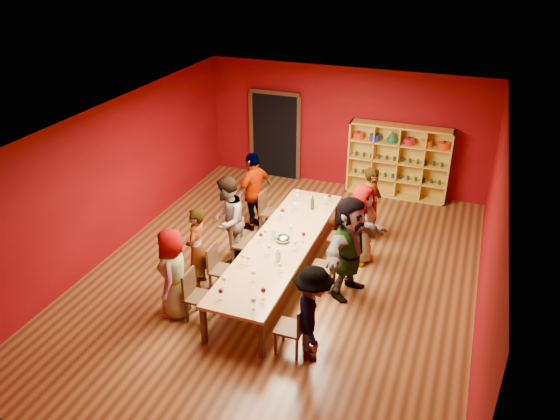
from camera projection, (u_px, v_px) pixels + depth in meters
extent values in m
cube|color=#4E2C14|center=(281.00, 277.00, 10.33)|extent=(7.10, 9.10, 0.02)
cube|color=#650509|center=(345.00, 128.00, 13.40)|extent=(7.10, 0.02, 3.00)
cube|color=#650509|center=(137.00, 382.00, 5.89)|extent=(7.10, 0.02, 3.00)
cube|color=#650509|center=(114.00, 177.00, 10.73)|extent=(0.02, 9.10, 3.00)
cube|color=#650509|center=(491.00, 241.00, 8.55)|extent=(0.02, 9.10, 3.00)
cube|color=white|center=(282.00, 124.00, 8.95)|extent=(7.10, 9.10, 0.02)
cube|color=#A67C45|center=(281.00, 243.00, 10.00)|extent=(1.10, 4.50, 0.06)
cube|color=#321F10|center=(204.00, 325.00, 8.52)|extent=(0.08, 0.08, 0.69)
cube|color=#321F10|center=(295.00, 207.00, 12.13)|extent=(0.08, 0.08, 0.69)
cube|color=#321F10|center=(262.00, 340.00, 8.21)|extent=(0.08, 0.08, 0.69)
cube|color=#321F10|center=(337.00, 214.00, 11.83)|extent=(0.08, 0.08, 0.69)
cube|color=black|center=(276.00, 136.00, 14.08)|extent=(1.20, 0.14, 2.20)
cube|color=#321F10|center=(275.00, 93.00, 13.50)|extent=(1.32, 0.06, 0.10)
cube|color=#321F10|center=(252.00, 134.00, 14.23)|extent=(0.10, 0.06, 2.20)
cube|color=#321F10|center=(299.00, 140.00, 13.82)|extent=(0.10, 0.06, 2.20)
cube|color=gold|center=(350.00, 155.00, 13.41)|extent=(0.04, 0.40, 1.80)
cube|color=gold|center=(449.00, 168.00, 12.68)|extent=(0.04, 0.40, 1.80)
cube|color=gold|center=(402.00, 126.00, 12.64)|extent=(2.40, 0.40, 0.04)
cube|color=gold|center=(395.00, 195.00, 13.45)|extent=(2.40, 0.40, 0.04)
cube|color=gold|center=(399.00, 159.00, 13.21)|extent=(2.40, 0.02, 1.80)
cube|color=gold|center=(396.00, 179.00, 13.25)|extent=(2.36, 0.38, 0.03)
cube|color=gold|center=(398.00, 162.00, 13.05)|extent=(2.36, 0.38, 0.03)
cube|color=gold|center=(400.00, 144.00, 12.84)|extent=(2.36, 0.38, 0.03)
cube|color=gold|center=(373.00, 158.00, 13.23)|extent=(0.03, 0.38, 1.76)
cube|color=gold|center=(398.00, 162.00, 13.05)|extent=(0.03, 0.38, 1.76)
cube|color=gold|center=(424.00, 165.00, 12.86)|extent=(0.03, 0.38, 1.76)
cylinder|color=red|center=(359.00, 135.00, 13.11)|extent=(0.26, 0.26, 0.15)
sphere|color=black|center=(359.00, 132.00, 13.07)|extent=(0.05, 0.05, 0.05)
cylinder|color=navy|center=(375.00, 137.00, 12.99)|extent=(0.26, 0.26, 0.15)
sphere|color=black|center=(375.00, 133.00, 12.94)|extent=(0.05, 0.05, 0.05)
cylinder|color=#186136|center=(392.00, 141.00, 12.88)|extent=(0.26, 0.26, 0.08)
cone|color=#186136|center=(392.00, 135.00, 12.81)|extent=(0.24, 0.24, 0.22)
cylinder|color=#B01427|center=(409.00, 141.00, 12.74)|extent=(0.26, 0.26, 0.15)
sphere|color=black|center=(409.00, 137.00, 12.69)|extent=(0.05, 0.05, 0.05)
cylinder|color=orange|center=(426.00, 143.00, 12.61)|extent=(0.26, 0.26, 0.15)
sphere|color=black|center=(427.00, 140.00, 12.57)|extent=(0.05, 0.05, 0.05)
cylinder|color=red|center=(444.00, 146.00, 12.49)|extent=(0.26, 0.26, 0.15)
sphere|color=black|center=(445.00, 142.00, 12.45)|extent=(0.05, 0.05, 0.05)
cylinder|color=black|center=(355.00, 171.00, 13.54)|extent=(0.07, 0.07, 0.10)
cylinder|color=black|center=(363.00, 172.00, 13.48)|extent=(0.07, 0.07, 0.10)
cylinder|color=black|center=(370.00, 173.00, 13.43)|extent=(0.07, 0.07, 0.10)
cylinder|color=black|center=(378.00, 174.00, 13.37)|extent=(0.07, 0.07, 0.10)
cylinder|color=black|center=(385.00, 175.00, 13.31)|extent=(0.07, 0.07, 0.10)
cylinder|color=black|center=(393.00, 176.00, 13.25)|extent=(0.07, 0.07, 0.10)
cylinder|color=black|center=(400.00, 177.00, 13.20)|extent=(0.07, 0.07, 0.10)
cylinder|color=black|center=(408.00, 178.00, 13.14)|extent=(0.07, 0.07, 0.10)
cylinder|color=black|center=(416.00, 179.00, 13.08)|extent=(0.07, 0.07, 0.10)
cylinder|color=black|center=(424.00, 180.00, 13.02)|extent=(0.07, 0.07, 0.10)
cylinder|color=black|center=(432.00, 181.00, 12.97)|extent=(0.07, 0.07, 0.10)
cylinder|color=black|center=(440.00, 182.00, 12.91)|extent=(0.07, 0.07, 0.10)
cylinder|color=black|center=(357.00, 154.00, 13.33)|extent=(0.07, 0.07, 0.10)
cylinder|color=black|center=(364.00, 155.00, 13.28)|extent=(0.07, 0.07, 0.10)
cylinder|color=black|center=(372.00, 156.00, 13.22)|extent=(0.07, 0.07, 0.10)
cylinder|color=black|center=(379.00, 157.00, 13.16)|extent=(0.07, 0.07, 0.10)
cylinder|color=black|center=(387.00, 158.00, 13.10)|extent=(0.07, 0.07, 0.10)
cylinder|color=black|center=(394.00, 159.00, 13.05)|extent=(0.07, 0.07, 0.10)
cylinder|color=black|center=(402.00, 160.00, 12.99)|extent=(0.07, 0.07, 0.10)
cylinder|color=black|center=(410.00, 161.00, 12.93)|extent=(0.07, 0.07, 0.10)
cylinder|color=black|center=(418.00, 162.00, 12.87)|extent=(0.07, 0.07, 0.10)
cylinder|color=black|center=(426.00, 163.00, 12.82)|extent=(0.07, 0.07, 0.10)
cylinder|color=black|center=(434.00, 164.00, 12.76)|extent=(0.07, 0.07, 0.10)
cylinder|color=black|center=(442.00, 165.00, 12.70)|extent=(0.07, 0.07, 0.10)
cube|color=#321F10|center=(200.00, 297.00, 9.02)|extent=(0.42, 0.42, 0.04)
cube|color=#321F10|center=(189.00, 283.00, 8.97)|extent=(0.04, 0.40, 0.44)
cube|color=#321F10|center=(187.00, 312.00, 9.03)|extent=(0.04, 0.04, 0.41)
cube|color=#321F10|center=(205.00, 316.00, 8.93)|extent=(0.04, 0.04, 0.41)
cube|color=#321F10|center=(197.00, 300.00, 9.32)|extent=(0.04, 0.04, 0.41)
cube|color=#321F10|center=(214.00, 305.00, 9.21)|extent=(0.04, 0.04, 0.41)
imported|color=#4F4F54|center=(173.00, 273.00, 8.99)|extent=(0.65, 0.88, 1.60)
cube|color=#321F10|center=(223.00, 270.00, 9.73)|extent=(0.42, 0.42, 0.04)
cube|color=#321F10|center=(212.00, 257.00, 9.68)|extent=(0.04, 0.40, 0.44)
cube|color=#321F10|center=(210.00, 284.00, 9.75)|extent=(0.04, 0.04, 0.41)
cube|color=#321F10|center=(228.00, 288.00, 9.64)|extent=(0.04, 0.04, 0.41)
cube|color=#321F10|center=(219.00, 274.00, 10.03)|extent=(0.04, 0.04, 0.41)
cube|color=#321F10|center=(236.00, 278.00, 9.93)|extent=(0.04, 0.04, 0.41)
imported|color=#515056|center=(197.00, 248.00, 9.72)|extent=(0.51, 0.64, 1.58)
cube|color=#321F10|center=(244.00, 244.00, 10.54)|extent=(0.42, 0.42, 0.04)
cube|color=#321F10|center=(235.00, 232.00, 10.49)|extent=(0.04, 0.40, 0.44)
cube|color=#321F10|center=(233.00, 257.00, 10.56)|extent=(0.04, 0.04, 0.41)
cube|color=#321F10|center=(249.00, 260.00, 10.45)|extent=(0.04, 0.04, 0.41)
cube|color=#321F10|center=(240.00, 248.00, 10.84)|extent=(0.04, 0.04, 0.41)
cube|color=#321F10|center=(256.00, 251.00, 10.74)|extent=(0.04, 0.04, 0.41)
imported|color=white|center=(227.00, 220.00, 10.44)|extent=(0.61, 0.93, 1.77)
cube|color=#321F10|center=(271.00, 213.00, 11.71)|extent=(0.42, 0.42, 0.04)
cube|color=#321F10|center=(262.00, 201.00, 11.66)|extent=(0.04, 0.40, 0.44)
cube|color=#321F10|center=(261.00, 224.00, 11.73)|extent=(0.04, 0.04, 0.41)
cube|color=#321F10|center=(275.00, 227.00, 11.62)|extent=(0.04, 0.04, 0.41)
cube|color=#321F10|center=(266.00, 217.00, 12.01)|extent=(0.04, 0.04, 0.41)
cube|color=#321F10|center=(281.00, 220.00, 11.90)|extent=(0.04, 0.04, 0.41)
imported|color=#131534|center=(254.00, 191.00, 11.62)|extent=(0.78, 1.12, 1.75)
cube|color=#321F10|center=(290.00, 328.00, 8.33)|extent=(0.42, 0.42, 0.04)
cube|color=#321F10|center=(302.00, 318.00, 8.16)|extent=(0.04, 0.40, 0.44)
cube|color=#321F10|center=(276.00, 344.00, 8.34)|extent=(0.04, 0.04, 0.41)
cube|color=#321F10|center=(297.00, 349.00, 8.24)|extent=(0.04, 0.04, 0.41)
cube|color=#321F10|center=(283.00, 330.00, 8.62)|extent=(0.04, 0.04, 0.41)
cube|color=#321F10|center=(304.00, 335.00, 8.52)|extent=(0.04, 0.04, 0.41)
imported|color=#5E92C3|center=(313.00, 314.00, 8.05)|extent=(0.73, 1.11, 1.58)
cube|color=#321F10|center=(323.00, 267.00, 9.83)|extent=(0.42, 0.42, 0.04)
cube|color=#321F10|center=(334.00, 258.00, 9.66)|extent=(0.04, 0.40, 0.44)
cube|color=#321F10|center=(311.00, 281.00, 9.84)|extent=(0.04, 0.04, 0.41)
cube|color=#321F10|center=(329.00, 284.00, 9.74)|extent=(0.04, 0.04, 0.41)
cube|color=#321F10|center=(317.00, 271.00, 10.12)|extent=(0.04, 0.04, 0.41)
cube|color=#321F10|center=(334.00, 274.00, 10.02)|extent=(0.04, 0.04, 0.41)
imported|color=#5470AC|center=(350.00, 247.00, 9.45)|extent=(1.05, 1.82, 1.89)
cube|color=#321F10|center=(339.00, 238.00, 10.76)|extent=(0.42, 0.42, 0.04)
cube|color=#321F10|center=(350.00, 229.00, 10.59)|extent=(0.04, 0.40, 0.44)
cube|color=#321F10|center=(328.00, 250.00, 10.78)|extent=(0.04, 0.04, 0.41)
cube|color=#321F10|center=(345.00, 253.00, 10.67)|extent=(0.04, 0.04, 0.41)
cube|color=#321F10|center=(333.00, 242.00, 11.06)|extent=(0.04, 0.04, 0.41)
cube|color=#321F10|center=(349.00, 245.00, 10.95)|extent=(0.04, 0.04, 0.41)
imported|color=white|center=(361.00, 224.00, 10.46)|extent=(0.68, 0.89, 1.62)
cube|color=#321F10|center=(351.00, 217.00, 11.54)|extent=(0.42, 0.42, 0.04)
cube|color=#321F10|center=(360.00, 208.00, 11.37)|extent=(0.04, 0.40, 0.44)
cube|color=#321F10|center=(340.00, 228.00, 11.55)|extent=(0.04, 0.04, 0.41)
cube|color=#321F10|center=(356.00, 231.00, 11.45)|extent=(0.04, 0.04, 0.41)
cube|color=#321F10|center=(344.00, 221.00, 11.84)|extent=(0.04, 0.04, 0.41)
cube|color=#321F10|center=(360.00, 224.00, 11.73)|extent=(0.04, 0.04, 0.41)
imported|color=#4A4B4F|center=(372.00, 204.00, 11.24)|extent=(0.48, 0.62, 1.62)
cylinder|color=silver|center=(248.00, 264.00, 9.31)|extent=(0.06, 0.06, 0.01)
cylinder|color=silver|center=(248.00, 262.00, 9.29)|extent=(0.01, 0.01, 0.10)
ellipsoid|color=beige|center=(248.00, 257.00, 9.25)|extent=(0.07, 0.07, 0.09)
cylinder|color=silver|center=(325.00, 206.00, 11.28)|extent=(0.07, 0.07, 0.01)
cylinder|color=silver|center=(325.00, 203.00, 11.25)|extent=(0.01, 0.01, 0.12)
ellipsoid|color=silver|center=(325.00, 199.00, 11.21)|extent=(0.09, 0.09, 0.10)
cylinder|color=silver|center=(266.00, 238.00, 10.10)|extent=(0.07, 0.07, 0.01)
cylinder|color=silver|center=(266.00, 235.00, 10.07)|extent=(0.01, 0.01, 0.12)
ellipsoid|color=beige|center=(266.00, 231.00, 10.03)|extent=(0.08, 0.08, 0.10)
cylinder|color=silver|center=(221.00, 299.00, 8.45)|extent=(0.06, 0.06, 0.01)
cylinder|color=silver|center=(221.00, 296.00, 8.42)|extent=(0.01, 0.01, 0.11)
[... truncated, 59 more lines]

